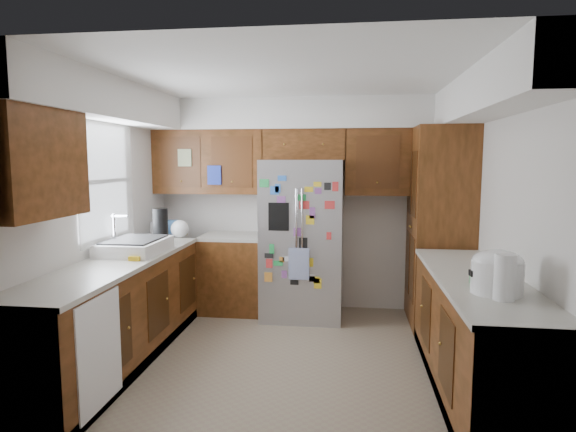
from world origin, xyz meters
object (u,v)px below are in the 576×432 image
object	(u,v)px
fridge	(303,239)
rice_cooker	(497,271)
pantry	(440,227)
paper_towel	(505,277)

from	to	relation	value
fridge	rice_cooker	world-z (taller)	fridge
pantry	paper_towel	distance (m)	2.24
fridge	rice_cooker	distance (m)	2.61
rice_cooker	paper_towel	xyz separation A→B (m)	(-0.00, -0.16, -0.00)
rice_cooker	pantry	bearing A→B (deg)	89.99
pantry	rice_cooker	bearing A→B (deg)	-90.01
rice_cooker	paper_towel	distance (m)	0.16
pantry	fridge	xyz separation A→B (m)	(-1.50, 0.05, -0.17)
fridge	rice_cooker	bearing A→B (deg)	-54.90
paper_towel	fridge	bearing A→B (deg)	123.19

